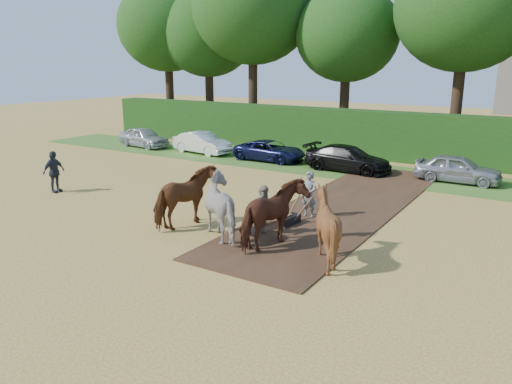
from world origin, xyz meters
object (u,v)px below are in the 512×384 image
at_px(spectator_near, 265,211).
at_px(spectator_far, 54,172).
at_px(plough_team, 252,210).
at_px(parked_cars, 362,160).

xyz_separation_m(spectator_near, spectator_far, (-11.58, -0.05, 0.07)).
distance_m(spectator_near, plough_team, 0.80).
relative_size(spectator_far, parked_cars, 0.05).
xyz_separation_m(plough_team, parked_cars, (-0.77, 12.68, -0.42)).
height_order(spectator_near, plough_team, plough_team).
distance_m(spectator_near, spectator_far, 11.58).
xyz_separation_m(spectator_near, plough_team, (-0.04, -0.77, 0.20)).
bearing_deg(plough_team, spectator_near, 86.68).
relative_size(plough_team, parked_cars, 0.20).
distance_m(plough_team, parked_cars, 12.71).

